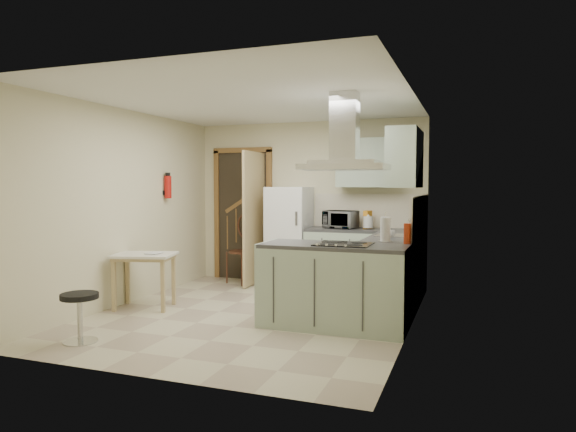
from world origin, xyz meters
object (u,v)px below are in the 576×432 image
at_px(fridge, 289,237).
at_px(microwave, 341,219).
at_px(drop_leaf_table, 145,281).
at_px(bentwood_chair, 243,252).
at_px(extractor_hood, 344,167).
at_px(peninsula, 334,286).
at_px(stool, 80,317).

relative_size(fridge, microwave, 3.24).
xyz_separation_m(drop_leaf_table, bentwood_chair, (0.47, 1.89, 0.15)).
height_order(extractor_hood, bentwood_chair, extractor_hood).
xyz_separation_m(bentwood_chair, microwave, (1.54, 0.07, 0.53)).
distance_m(fridge, microwave, 0.84).
bearing_deg(fridge, extractor_hood, -56.21).
distance_m(peninsula, bentwood_chair, 2.76).
bearing_deg(peninsula, stool, -148.40).
bearing_deg(microwave, fridge, -167.97).
bearing_deg(fridge, stool, -106.30).
relative_size(peninsula, stool, 3.20).
bearing_deg(fridge, drop_leaf_table, -122.03).
bearing_deg(drop_leaf_table, microwave, 29.10).
height_order(extractor_hood, drop_leaf_table, extractor_hood).
xyz_separation_m(fridge, peninsula, (1.22, -1.98, -0.30)).
bearing_deg(fridge, microwave, 1.07).
xyz_separation_m(extractor_hood, microwave, (-0.54, 1.99, -0.69)).
height_order(extractor_hood, stool, extractor_hood).
height_order(peninsula, bentwood_chair, bentwood_chair).
height_order(peninsula, drop_leaf_table, peninsula).
bearing_deg(stool, bentwood_chair, 86.10).
relative_size(extractor_hood, drop_leaf_table, 1.24).
bearing_deg(fridge, bentwood_chair, -175.47).
xyz_separation_m(extractor_hood, drop_leaf_table, (-2.54, 0.04, -1.38)).
distance_m(drop_leaf_table, stool, 1.41).
bearing_deg(bentwood_chair, extractor_hood, -19.70).
relative_size(fridge, extractor_hood, 1.67).
height_order(fridge, drop_leaf_table, fridge).
bearing_deg(peninsula, drop_leaf_table, 179.17).
height_order(bentwood_chair, stool, bentwood_chair).
distance_m(extractor_hood, bentwood_chair, 3.08).
relative_size(extractor_hood, stool, 1.86).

